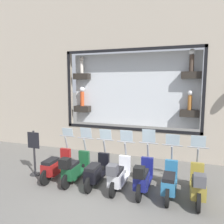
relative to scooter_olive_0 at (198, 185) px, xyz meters
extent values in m
plane|color=#66635E|center=(-0.33, 2.67, -0.47)|extent=(120.00, 120.00, 0.00)
cube|color=#ADA08E|center=(3.27, 2.67, 0.10)|extent=(0.40, 5.92, 1.14)
cube|color=#ADA08E|center=(3.27, 2.67, 5.61)|extent=(0.40, 5.92, 2.99)
cube|color=black|center=(3.06, 2.67, 4.06)|extent=(0.04, 5.92, 0.12)
cube|color=black|center=(3.06, 2.67, 0.72)|extent=(0.04, 5.92, 0.12)
cube|color=black|center=(3.06, -0.23, 2.39)|extent=(0.04, 0.12, 3.45)
cube|color=black|center=(3.06, 5.57, 2.39)|extent=(0.04, 0.12, 3.45)
cube|color=silver|center=(3.62, 2.67, 2.39)|extent=(0.04, 5.68, 3.21)
cube|color=#28231E|center=(3.40, 0.26, 3.00)|extent=(0.36, 0.75, 0.28)
cylinder|color=#47382D|center=(3.40, 0.26, 3.46)|extent=(0.18, 0.18, 0.65)
sphere|color=white|center=(3.40, 0.26, 3.90)|extent=(0.23, 0.23, 0.23)
cube|color=#28231E|center=(3.40, 5.09, 3.00)|extent=(0.36, 0.75, 0.28)
cylinder|color=silver|center=(3.40, 5.09, 3.42)|extent=(0.15, 0.15, 0.56)
sphere|color=beige|center=(3.40, 5.09, 3.79)|extent=(0.20, 0.20, 0.20)
cube|color=#28231E|center=(3.40, 0.26, 1.47)|extent=(0.36, 0.75, 0.28)
cylinder|color=#B26B2D|center=(3.40, 0.26, 1.90)|extent=(0.16, 0.16, 0.58)
sphere|color=white|center=(3.40, 0.26, 2.29)|extent=(0.21, 0.21, 0.21)
cube|color=#28231E|center=(3.40, 5.09, 1.47)|extent=(0.36, 0.75, 0.28)
cylinder|color=#CC4C23|center=(3.40, 5.09, 1.94)|extent=(0.18, 0.18, 0.66)
sphere|color=white|center=(3.40, 5.09, 2.39)|extent=(0.24, 0.24, 0.24)
cylinder|color=black|center=(0.81, 0.00, -0.22)|extent=(0.50, 0.09, 0.50)
cylinder|color=black|center=(-0.49, 0.00, -0.22)|extent=(0.50, 0.09, 0.50)
cube|color=olive|center=(0.16, 0.00, -0.23)|extent=(1.02, 0.38, 0.06)
cube|color=olive|center=(-0.22, 0.00, -0.02)|extent=(0.61, 0.35, 0.36)
cube|color=black|center=(-0.22, 0.00, 0.21)|extent=(0.58, 0.31, 0.10)
cube|color=olive|center=(0.70, 0.00, 0.08)|extent=(0.12, 0.37, 0.56)
cylinder|color=gray|center=(0.77, 0.00, 0.57)|extent=(0.20, 0.06, 0.45)
cylinder|color=gray|center=(0.84, 0.00, 0.78)|extent=(0.04, 0.61, 0.04)
cube|color=silver|center=(0.88, 0.00, 0.96)|extent=(0.09, 0.42, 0.35)
cube|color=#4C4C51|center=(-0.54, 0.00, 0.37)|extent=(0.28, 0.28, 0.28)
cylinder|color=black|center=(0.81, 0.74, -0.22)|extent=(0.50, 0.09, 0.50)
cylinder|color=black|center=(-0.49, 0.74, -0.22)|extent=(0.50, 0.09, 0.50)
cube|color=teal|center=(0.16, 0.74, -0.24)|extent=(1.02, 0.38, 0.06)
cube|color=teal|center=(-0.22, 0.74, -0.03)|extent=(0.61, 0.35, 0.36)
cube|color=black|center=(-0.22, 0.74, 0.20)|extent=(0.58, 0.31, 0.10)
cube|color=teal|center=(0.70, 0.74, 0.07)|extent=(0.12, 0.37, 0.56)
cylinder|color=gray|center=(0.77, 0.74, 0.57)|extent=(0.20, 0.06, 0.45)
cylinder|color=gray|center=(0.84, 0.74, 0.78)|extent=(0.04, 0.61, 0.04)
cube|color=silver|center=(0.88, 0.74, 0.95)|extent=(0.09, 0.42, 0.34)
cylinder|color=black|center=(0.80, 1.48, -0.22)|extent=(0.51, 0.09, 0.51)
cylinder|color=black|center=(-0.49, 1.48, -0.22)|extent=(0.51, 0.09, 0.51)
cube|color=navy|center=(0.16, 1.48, -0.23)|extent=(1.02, 0.38, 0.06)
cube|color=navy|center=(-0.22, 1.48, -0.02)|extent=(0.61, 0.35, 0.36)
cube|color=black|center=(-0.22, 1.48, 0.21)|extent=(0.58, 0.31, 0.10)
cube|color=navy|center=(0.70, 1.48, 0.08)|extent=(0.12, 0.37, 0.56)
cylinder|color=gray|center=(0.77, 1.48, 0.57)|extent=(0.20, 0.06, 0.45)
cylinder|color=gray|center=(0.84, 1.48, 0.79)|extent=(0.04, 0.60, 0.04)
cube|color=silver|center=(0.88, 1.48, 1.01)|extent=(0.11, 0.42, 0.44)
cube|color=black|center=(-0.54, 1.48, 0.37)|extent=(0.28, 0.28, 0.28)
cylinder|color=black|center=(0.83, 2.21, -0.25)|extent=(0.44, 0.09, 0.44)
cylinder|color=black|center=(-0.52, 2.21, -0.25)|extent=(0.44, 0.09, 0.44)
cube|color=silver|center=(0.16, 2.21, -0.26)|extent=(1.02, 0.39, 0.06)
cube|color=silver|center=(-0.22, 2.21, -0.05)|extent=(0.61, 0.35, 0.36)
cube|color=black|center=(-0.22, 2.21, 0.18)|extent=(0.58, 0.31, 0.10)
cube|color=silver|center=(0.70, 2.21, 0.05)|extent=(0.12, 0.37, 0.56)
cylinder|color=gray|center=(0.77, 2.21, 0.54)|extent=(0.20, 0.06, 0.45)
cylinder|color=gray|center=(0.84, 2.21, 0.75)|extent=(0.04, 0.60, 0.04)
cube|color=silver|center=(0.88, 2.21, 0.95)|extent=(0.10, 0.42, 0.38)
cube|color=#4C4C51|center=(-0.56, 2.21, 0.34)|extent=(0.28, 0.28, 0.28)
cylinder|color=black|center=(0.82, 2.95, -0.24)|extent=(0.47, 0.09, 0.47)
cylinder|color=black|center=(-0.50, 2.95, -0.24)|extent=(0.47, 0.09, 0.47)
cube|color=black|center=(0.16, 2.95, -0.25)|extent=(1.02, 0.39, 0.06)
cube|color=black|center=(-0.22, 2.95, -0.04)|extent=(0.61, 0.35, 0.36)
cube|color=black|center=(-0.22, 2.95, 0.19)|extent=(0.58, 0.31, 0.10)
cube|color=black|center=(0.70, 2.95, 0.06)|extent=(0.12, 0.37, 0.56)
cylinder|color=gray|center=(0.77, 2.95, 0.56)|extent=(0.20, 0.06, 0.45)
cylinder|color=gray|center=(0.84, 2.95, 0.77)|extent=(0.04, 0.60, 0.04)
cube|color=silver|center=(0.88, 2.95, 0.95)|extent=(0.09, 0.42, 0.36)
cylinder|color=black|center=(0.83, 3.69, -0.25)|extent=(0.46, 0.09, 0.46)
cylinder|color=black|center=(-0.51, 3.69, -0.25)|extent=(0.46, 0.09, 0.46)
cube|color=#19512D|center=(0.16, 3.69, -0.26)|extent=(1.02, 0.38, 0.06)
cube|color=#19512D|center=(-0.22, 3.69, -0.05)|extent=(0.61, 0.35, 0.36)
cube|color=black|center=(-0.22, 3.69, 0.18)|extent=(0.58, 0.31, 0.10)
cube|color=#19512D|center=(0.70, 3.69, 0.05)|extent=(0.12, 0.37, 0.56)
cylinder|color=gray|center=(0.77, 3.69, 0.55)|extent=(0.20, 0.06, 0.45)
cylinder|color=gray|center=(0.84, 3.69, 0.76)|extent=(0.04, 0.60, 0.04)
cube|color=silver|center=(0.88, 3.69, 0.95)|extent=(0.09, 0.42, 0.37)
cube|color=black|center=(-0.56, 3.69, 0.34)|extent=(0.28, 0.28, 0.28)
cylinder|color=black|center=(0.81, 4.43, -0.23)|extent=(0.49, 0.09, 0.49)
cylinder|color=black|center=(-0.50, 4.43, -0.23)|extent=(0.49, 0.09, 0.49)
cube|color=maroon|center=(0.16, 4.43, -0.24)|extent=(1.02, 0.38, 0.06)
cube|color=maroon|center=(-0.22, 4.43, -0.03)|extent=(0.61, 0.35, 0.36)
cube|color=black|center=(-0.22, 4.43, 0.20)|extent=(0.58, 0.31, 0.10)
cube|color=maroon|center=(0.70, 4.43, 0.07)|extent=(0.12, 0.37, 0.56)
cylinder|color=gray|center=(0.77, 4.43, 0.56)|extent=(0.20, 0.06, 0.45)
cylinder|color=gray|center=(0.84, 4.43, 0.78)|extent=(0.04, 0.61, 0.04)
cube|color=silver|center=(0.88, 4.43, 0.92)|extent=(0.08, 0.42, 0.29)
cylinder|color=#232326|center=(0.04, 5.25, -0.46)|extent=(0.36, 0.36, 0.02)
cylinder|color=#232326|center=(0.04, 5.25, 0.30)|extent=(0.07, 0.07, 1.55)
cube|color=black|center=(0.02, 5.25, 0.75)|extent=(0.03, 0.45, 0.55)
camera|label=1|loc=(-5.93, 0.37, 2.67)|focal=35.00mm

